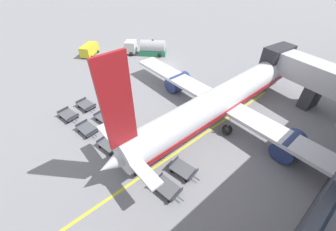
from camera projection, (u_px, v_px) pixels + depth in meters
ground_plane at (168, 66)px, 40.52m from camera, size 500.00×500.00×0.00m
jet_bridge at (335, 89)px, 26.49m from camera, size 17.34×6.89×6.67m
airplane at (226, 97)px, 26.92m from camera, size 34.15×36.42×13.01m
fuel_tanker_primary at (149, 48)px, 43.87m from camera, size 7.95×7.73×3.29m
service_van at (89, 50)px, 43.68m from camera, size 4.47×4.87×2.21m
baggage_dolly_row_near_col_a at (68, 115)px, 27.94m from camera, size 3.42×2.14×0.92m
baggage_dolly_row_near_col_b at (87, 129)px, 25.81m from camera, size 3.41×2.05×0.92m
baggage_dolly_row_near_col_c at (110, 145)px, 23.75m from camera, size 3.42×2.13×0.92m
baggage_dolly_row_near_col_d at (135, 164)px, 21.71m from camera, size 3.40×2.02×0.92m
baggage_dolly_row_near_col_e at (167, 188)px, 19.53m from camera, size 3.41×2.06×0.92m
baggage_dolly_row_mid_a_col_a at (86, 105)px, 29.69m from camera, size 3.41×2.08×0.92m
baggage_dolly_row_mid_a_col_b at (105, 118)px, 27.50m from camera, size 3.42×2.10×0.92m
baggage_dolly_row_mid_a_col_c at (126, 131)px, 25.46m from camera, size 3.42×2.18×0.92m
baggage_dolly_row_mid_a_col_d at (151, 149)px, 23.22m from camera, size 3.42×2.14×0.92m
baggage_dolly_row_mid_a_col_e at (183, 169)px, 21.13m from camera, size 3.42×2.13×0.92m
stand_guidance_stripe at (189, 144)px, 24.46m from camera, size 0.33×35.05×0.01m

